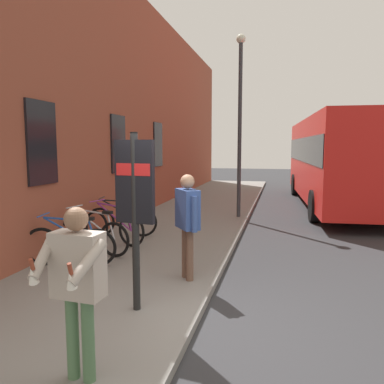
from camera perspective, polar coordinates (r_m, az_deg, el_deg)
name	(u,v)px	position (r m, az deg, el deg)	size (l,w,h in m)	color
ground	(280,232)	(10.75, 12.99, -5.88)	(60.00, 60.00, 0.00)	#2D2D30
sidewalk_pavement	(198,214)	(13.00, 0.85, -3.24)	(24.00, 3.50, 0.12)	gray
station_facade	(149,112)	(14.38, -6.41, 11.73)	(22.00, 0.65, 7.15)	brown
bicycle_end_of_row	(70,245)	(7.48, -17.74, -7.62)	(0.49, 1.76, 0.97)	black
bicycle_by_door	(94,236)	(8.16, -14.46, -6.31)	(0.54, 1.75, 0.97)	black
bicycle_nearest_sign	(114,227)	(8.89, -11.62, -5.16)	(0.66, 1.71, 0.97)	black
bicycle_beside_lamp	(122,221)	(9.57, -10.44, -4.27)	(0.53, 1.75, 0.97)	black
transit_info_sign	(135,193)	(5.09, -8.52, -0.19)	(0.15, 0.56, 2.40)	black
city_bus	(336,157)	(15.76, 20.65, 4.89)	(10.63, 3.13, 3.35)	red
pedestrian_crossing_street	(188,216)	(6.31, -0.68, -3.57)	(0.56, 0.50, 1.76)	brown
tourist_with_hotdogs	(77,276)	(3.75, -16.84, -11.88)	(0.59, 0.64, 1.67)	#4C724C
street_lamp	(240,112)	(12.06, 7.17, 11.82)	(0.28, 0.28, 5.57)	#333338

